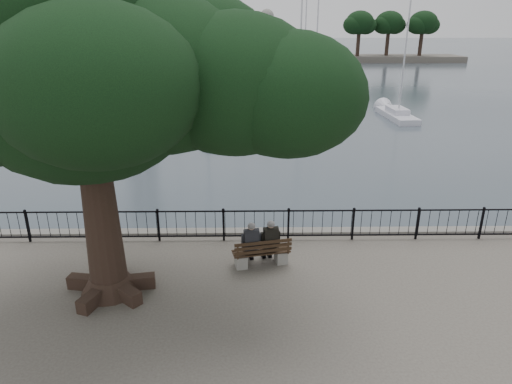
{
  "coord_description": "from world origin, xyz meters",
  "views": [
    {
      "loc": [
        -0.19,
        -10.27,
        6.43
      ],
      "look_at": [
        0.0,
        2.5,
        1.6
      ],
      "focal_mm": 32.0,
      "sensor_mm": 36.0,
      "label": 1
    }
  ],
  "objects_px": {
    "lion_monument": "(266,64)",
    "person_left": "(251,245)",
    "tree": "(120,75)",
    "bench": "(262,255)",
    "person_right": "(270,243)"
  },
  "relations": [
    {
      "from": "person_right",
      "to": "tree",
      "type": "xyz_separation_m",
      "value": [
        -3.32,
        -1.27,
        4.7
      ]
    },
    {
      "from": "tree",
      "to": "person_left",
      "type": "bearing_deg",
      "value": 22.51
    },
    {
      "from": "person_left",
      "to": "tree",
      "type": "height_order",
      "value": "tree"
    },
    {
      "from": "lion_monument",
      "to": "person_left",
      "type": "bearing_deg",
      "value": -92.54
    },
    {
      "from": "person_left",
      "to": "tree",
      "type": "distance_m",
      "value": 5.59
    },
    {
      "from": "person_right",
      "to": "tree",
      "type": "bearing_deg",
      "value": -159.05
    },
    {
      "from": "bench",
      "to": "person_right",
      "type": "height_order",
      "value": "person_right"
    },
    {
      "from": "person_right",
      "to": "lion_monument",
      "type": "bearing_deg",
      "value": 88.07
    },
    {
      "from": "person_left",
      "to": "person_right",
      "type": "relative_size",
      "value": 1.0
    },
    {
      "from": "tree",
      "to": "lion_monument",
      "type": "relative_size",
      "value": 1.12
    },
    {
      "from": "person_left",
      "to": "tree",
      "type": "relative_size",
      "value": 0.14
    },
    {
      "from": "tree",
      "to": "lion_monument",
      "type": "xyz_separation_m",
      "value": [
        4.97,
        50.1,
        -4.11
      ]
    },
    {
      "from": "lion_monument",
      "to": "bench",
      "type": "bearing_deg",
      "value": -92.18
    },
    {
      "from": "person_left",
      "to": "lion_monument",
      "type": "height_order",
      "value": "lion_monument"
    },
    {
      "from": "person_left",
      "to": "tree",
      "type": "bearing_deg",
      "value": -157.49
    }
  ]
}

